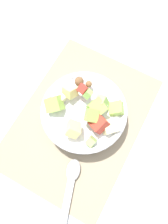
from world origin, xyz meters
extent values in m
plane|color=silver|center=(0.00, 0.00, 0.00)|extent=(2.40, 2.40, 0.00)
cube|color=gray|center=(0.00, 0.00, 0.00)|extent=(0.46, 0.33, 0.01)
cylinder|color=white|center=(-0.01, 0.01, 0.03)|extent=(0.21, 0.21, 0.05)
torus|color=white|center=(-0.01, 0.01, 0.06)|extent=(0.23, 0.23, 0.02)
sphere|color=brown|center=(-0.08, -0.01, 0.08)|extent=(0.03, 0.03, 0.03)
cube|color=#A3CC6B|center=(0.05, 0.06, 0.07)|extent=(0.03, 0.02, 0.03)
cube|color=#9EC656|center=(0.01, -0.07, 0.08)|extent=(0.06, 0.06, 0.05)
cube|color=#A3CC6B|center=(-0.05, 0.04, 0.09)|extent=(0.02, 0.03, 0.04)
cube|color=beige|center=(-0.01, 0.08, 0.07)|extent=(0.06, 0.06, 0.05)
cube|color=#BC3828|center=(0.01, 0.06, 0.09)|extent=(0.05, 0.05, 0.05)
cube|color=#9EC656|center=(-0.02, 0.04, 0.10)|extent=(0.05, 0.05, 0.04)
cube|color=#E5D684|center=(-0.04, -0.05, 0.09)|extent=(0.04, 0.05, 0.04)
cube|color=#93C160|center=(-0.05, 0.00, 0.10)|extent=(0.02, 0.02, 0.03)
cube|color=red|center=(-0.05, -0.02, 0.10)|extent=(0.03, 0.03, 0.02)
cube|color=beige|center=(-0.01, -0.06, 0.08)|extent=(0.03, 0.03, 0.02)
sphere|color=brown|center=(-0.07, -0.04, 0.08)|extent=(0.04, 0.04, 0.04)
cube|color=#9EC656|center=(-0.06, 0.08, 0.07)|extent=(0.05, 0.05, 0.04)
cube|color=#E5D684|center=(0.05, 0.01, 0.09)|extent=(0.05, 0.05, 0.05)
cube|color=#8CB74C|center=(0.00, 0.03, 0.10)|extent=(0.04, 0.04, 0.04)
ellipsoid|color=#B7B7BC|center=(0.13, 0.05, 0.01)|extent=(0.06, 0.05, 0.01)
cube|color=#B7B7BC|center=(0.23, 0.08, 0.01)|extent=(0.18, 0.07, 0.01)
camera|label=1|loc=(0.15, 0.10, 0.61)|focal=35.67mm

